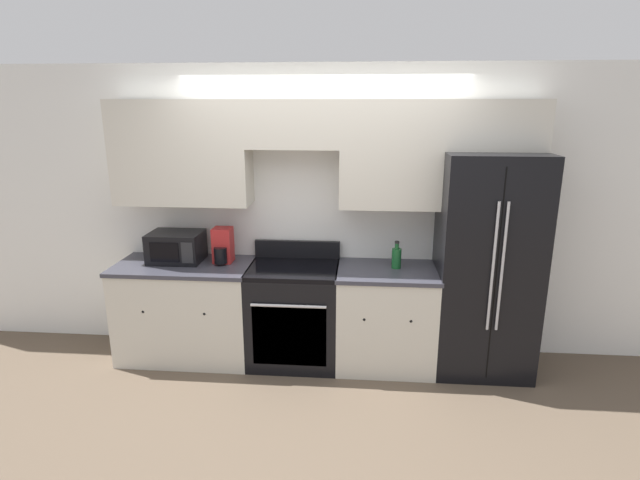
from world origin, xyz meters
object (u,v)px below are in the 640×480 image
object	(u,v)px
oven_range	(294,314)
refrigerator	(485,264)
bottle	(396,257)
microwave	(176,247)

from	to	relation	value
oven_range	refrigerator	world-z (taller)	refrigerator
bottle	oven_range	bearing A→B (deg)	-176.60
microwave	refrigerator	bearing A→B (deg)	-0.49
oven_range	microwave	size ratio (longest dim) A/B	2.26
microwave	bottle	world-z (taller)	microwave
refrigerator	bottle	world-z (taller)	refrigerator
microwave	bottle	distance (m)	1.96
oven_range	microwave	world-z (taller)	microwave
oven_range	refrigerator	bearing A→B (deg)	2.17
microwave	bottle	bearing A→B (deg)	-0.94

